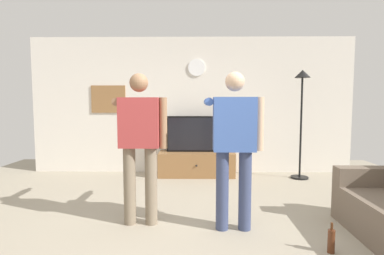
{
  "coord_description": "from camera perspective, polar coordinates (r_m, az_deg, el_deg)",
  "views": [
    {
      "loc": [
        0.09,
        -3.09,
        1.41
      ],
      "look_at": [
        0.03,
        1.2,
        1.05
      ],
      "focal_mm": 27.96,
      "sensor_mm": 36.0,
      "label": 1
    }
  ],
  "objects": [
    {
      "name": "tv_stand",
      "position": [
        5.81,
        0.86,
        -6.93
      ],
      "size": [
        1.44,
        0.58,
        0.46
      ],
      "color": "olive",
      "rests_on": "ground_plane"
    },
    {
      "name": "television",
      "position": [
        5.77,
        0.87,
        -1.24
      ],
      "size": [
        1.16,
        0.07,
        0.69
      ],
      "color": "black",
      "rests_on": "tv_stand"
    },
    {
      "name": "beverage_bottle",
      "position": [
        3.27,
        25.02,
        -18.99
      ],
      "size": [
        0.07,
        0.07,
        0.29
      ],
      "color": "#592D19",
      "rests_on": "ground_plane"
    },
    {
      "name": "ground_plane",
      "position": [
        3.4,
        -0.81,
        -19.71
      ],
      "size": [
        8.4,
        8.4,
        0.0
      ],
      "primitive_type": "plane",
      "color": "#9E937F"
    },
    {
      "name": "wall_clock",
      "position": [
        6.02,
        0.88,
        11.36
      ],
      "size": [
        0.33,
        0.03,
        0.33
      ],
      "primitive_type": "cylinder",
      "rotation": [
        1.57,
        0.0,
        0.0
      ],
      "color": "white"
    },
    {
      "name": "person_standing_nearer_lamp",
      "position": [
        3.47,
        -9.91,
        -2.11
      ],
      "size": [
        0.63,
        0.78,
        1.74
      ],
      "color": "#7A6B56",
      "rests_on": "ground_plane"
    },
    {
      "name": "framed_picture",
      "position": [
        6.24,
        -15.64,
        5.24
      ],
      "size": [
        0.68,
        0.04,
        0.54
      ],
      "primitive_type": "cube",
      "color": "olive"
    },
    {
      "name": "back_wall",
      "position": [
        6.04,
        -0.06,
        4.22
      ],
      "size": [
        6.4,
        0.1,
        2.7
      ],
      "primitive_type": "cube",
      "color": "silver",
      "rests_on": "ground_plane"
    },
    {
      "name": "floor_lamp",
      "position": [
        5.84,
        20.2,
        4.69
      ],
      "size": [
        0.32,
        0.32,
        2.0
      ],
      "color": "black",
      "rests_on": "ground_plane"
    },
    {
      "name": "person_standing_nearer_couch",
      "position": [
        3.3,
        8.01,
        -2.44
      ],
      "size": [
        0.64,
        0.78,
        1.74
      ],
      "color": "#384266",
      "rests_on": "ground_plane"
    }
  ]
}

